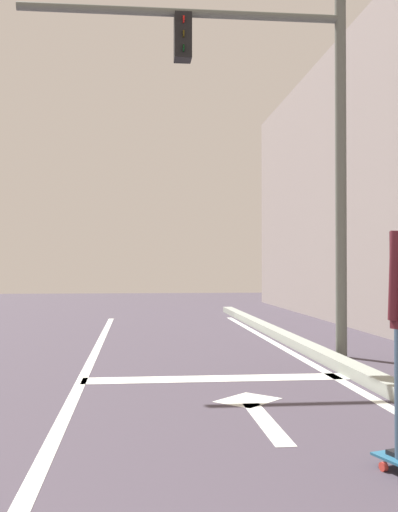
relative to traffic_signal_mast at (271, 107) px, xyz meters
name	(u,v)px	position (x,y,z in m)	size (l,w,h in m)	color
lane_line_center	(62,421)	(-2.51, -3.30, -3.55)	(0.12, 20.00, 0.01)	silver
lane_line_curbside	(398,413)	(0.42, -3.30, -3.55)	(0.12, 20.00, 0.01)	silver
stop_bar	(217,378)	(-0.97, -1.50, -3.55)	(3.07, 0.40, 0.01)	silver
lane_arrow_stem	(266,422)	(-0.82, -3.51, -3.55)	(0.16, 1.40, 0.01)	silver
lane_arrow_head	(248,400)	(-0.82, -2.66, -3.55)	(0.56, 0.44, 0.01)	silver
traffic_signal_mast	(271,107)	(0.00, 0.00, 0.00)	(4.63, 0.34, 5.22)	#60655B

